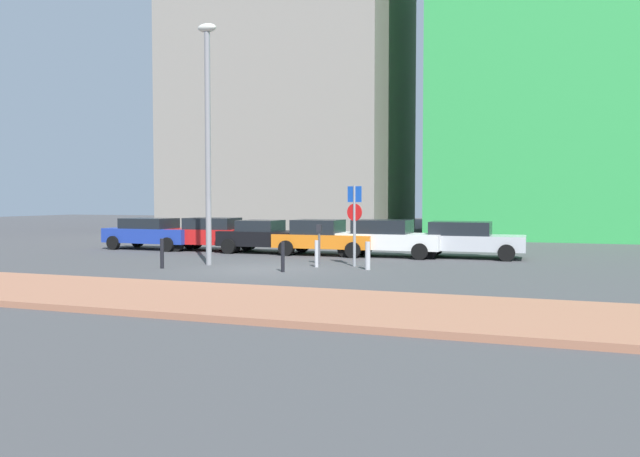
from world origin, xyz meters
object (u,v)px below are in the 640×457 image
parked_car_blue (151,233)px  traffic_bollard_near (162,254)px  parked_car_silver (467,239)px  traffic_bollard_mid (368,256)px  traffic_bollard_far (317,254)px  parking_meter (319,239)px  parked_car_black (265,236)px  parking_sign_post (355,216)px  traffic_bollard_edge (283,257)px  parked_car_orange (324,237)px  parked_car_white (386,237)px  street_lamp (208,127)px  parked_car_red (213,233)px

parked_car_blue → traffic_bollard_near: (5.16, -6.88, -0.27)m
parked_car_silver → traffic_bollard_mid: 5.99m
traffic_bollard_far → parking_meter: bearing=104.0°
parked_car_black → parking_sign_post: (5.26, -4.05, 1.03)m
parked_car_black → traffic_bollard_edge: 7.37m
parked_car_orange → parking_meter: 3.88m
parked_car_orange → traffic_bollard_edge: (0.80, -6.32, -0.27)m
traffic_bollard_edge → parked_car_black: bearing=119.0°
traffic_bollard_near → traffic_bollard_edge: (4.26, 0.40, -0.02)m
parked_car_white → street_lamp: (-5.17, -5.35, 4.10)m
parked_car_blue → traffic_bollard_mid: parked_car_blue is taller
traffic_bollard_near → traffic_bollard_edge: traffic_bollard_near is taller
parked_car_blue → parking_meter: bearing=-21.7°
parking_sign_post → traffic_bollard_far: bearing=-148.7°
street_lamp → traffic_bollard_near: size_ratio=8.38×
parked_car_red → traffic_bollard_mid: (8.66, -5.16, -0.33)m
parked_car_blue → parking_sign_post: 11.88m
parked_car_silver → parking_meter: parked_car_silver is taller
street_lamp → parked_car_black: bearing=92.6°
parked_car_black → parking_sign_post: size_ratio=1.41×
street_lamp → traffic_bollard_mid: size_ratio=9.09×
traffic_bollard_mid → parked_car_blue: bearing=157.3°
parked_car_white → street_lamp: bearing=-134.0°
parked_car_black → traffic_bollard_edge: size_ratio=4.09×
street_lamp → parked_car_white: bearing=46.0°
parked_car_blue → parked_car_white: bearing=-0.0°
parking_meter → traffic_bollard_far: parking_meter is taller
traffic_bollard_mid → traffic_bollard_edge: size_ratio=0.96×
parked_car_black → traffic_bollard_far: (4.11, -4.75, -0.27)m
parking_sign_post → traffic_bollard_mid: parking_sign_post is taller
parked_car_white → parking_meter: parked_car_white is taller
parking_meter → traffic_bollard_edge: 2.66m
parked_car_silver → traffic_bollard_edge: size_ratio=4.44×
parking_meter → parked_car_red: bearing=148.0°
parked_car_blue → parked_car_red: (3.16, 0.23, 0.02)m
parking_sign_post → traffic_bollard_far: size_ratio=3.04×
traffic_bollard_far → parked_car_blue: bearing=154.3°
traffic_bollard_near → traffic_bollard_far: 5.23m
traffic_bollard_edge → parking_sign_post: bearing=54.8°
parked_car_blue → traffic_bollard_far: bearing=-25.7°
parking_meter → traffic_bollard_edge: bearing=-96.9°
parked_car_white → parking_sign_post: parking_sign_post is taller
traffic_bollard_mid → traffic_bollard_edge: (-2.40, -1.55, 0.02)m
parked_car_white → parked_car_silver: parked_car_white is taller
parked_car_red → parked_car_black: parked_car_red is taller
parking_sign_post → parked_car_white: bearing=87.9°
parking_sign_post → traffic_bollard_mid: bearing=-50.0°
street_lamp → parked_car_red: bearing=117.7°
parked_car_white → parking_meter: (-1.53, -3.87, 0.14)m
parked_car_silver → parked_car_white: bearing=-171.8°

